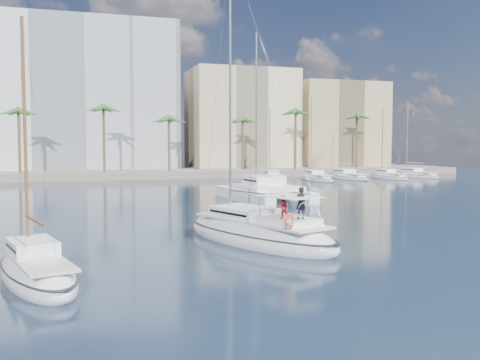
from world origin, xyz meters
name	(u,v)px	position (x,y,z in m)	size (l,w,h in m)	color
ground	(240,239)	(0.00, 0.00, 0.00)	(160.00, 160.00, 0.00)	black
quay	(134,174)	(0.00, 61.00, 0.60)	(120.00, 14.00, 1.20)	gray
building_modern	(59,98)	(-12.00, 73.00, 14.00)	(42.00, 16.00, 28.00)	silver
building_beige	(241,122)	(22.00, 70.00, 10.00)	(20.00, 14.00, 20.00)	beige
building_tan_right	(337,128)	(42.00, 68.00, 9.00)	(18.00, 12.00, 18.00)	tan
palm_centre	(135,116)	(0.00, 57.00, 10.28)	(3.60, 3.60, 12.30)	brown
palm_right	(326,118)	(34.00, 57.00, 10.28)	(3.60, 3.60, 12.30)	brown
main_sloop	(257,233)	(0.69, -1.35, 0.55)	(8.26, 13.10, 18.57)	white
small_sloop	(37,272)	(-11.21, -7.02, 0.43)	(4.80, 8.85, 12.14)	white
catamaran	(265,189)	(9.18, 20.91, 1.15)	(7.51, 12.68, 17.50)	white
seagull	(205,232)	(-1.97, 0.82, 0.43)	(0.92, 0.40, 0.17)	silver
moored_yacht_a	(273,181)	(20.00, 47.00, 0.00)	(2.72, 9.35, 11.90)	white
moored_yacht_b	(316,181)	(26.50, 45.00, 0.00)	(3.14, 10.78, 13.72)	white
moored_yacht_c	(347,179)	(33.00, 47.00, 0.00)	(3.55, 12.21, 15.54)	white
moored_yacht_d	(389,179)	(39.50, 45.00, 0.00)	(2.72, 9.35, 11.90)	white
moored_yacht_e	(415,177)	(46.00, 47.00, 0.00)	(3.14, 10.78, 13.72)	white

